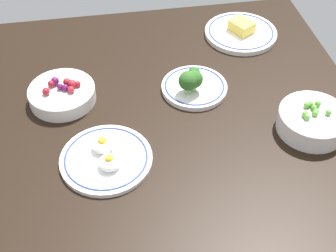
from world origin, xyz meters
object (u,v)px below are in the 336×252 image
at_px(plate_broccoli, 193,85).
at_px(plate_eggs, 106,158).
at_px(bowl_peas, 312,120).
at_px(plate_cheese, 241,32).
at_px(bowl_berries, 62,93).

distance_m(plate_broccoli, plate_eggs, 0.32).
distance_m(plate_broccoli, bowl_peas, 0.31).
bearing_deg(plate_cheese, bowl_peas, 7.42).
relative_size(bowl_berries, plate_cheese, 0.79).
xyz_separation_m(plate_eggs, plate_cheese, (-0.44, 0.44, 0.00)).
bearing_deg(bowl_berries, bowl_peas, 70.60).
relative_size(plate_broccoli, bowl_berries, 1.02).
relative_size(bowl_peas, plate_cheese, 0.77).
relative_size(bowl_berries, bowl_peas, 1.02).
height_order(plate_broccoli, bowl_peas, plate_broccoli).
xyz_separation_m(plate_eggs, bowl_peas, (-0.02, 0.50, 0.02)).
bearing_deg(bowl_peas, plate_eggs, -87.81).
height_order(plate_eggs, plate_cheese, same).
bearing_deg(plate_eggs, plate_cheese, 134.70).
height_order(plate_eggs, bowl_peas, bowl_peas).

